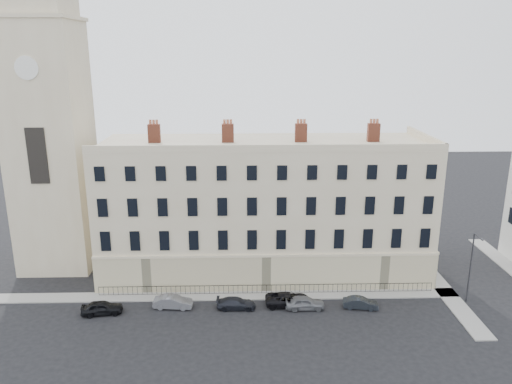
% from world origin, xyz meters
% --- Properties ---
extents(ground, '(160.00, 160.00, 0.00)m').
position_xyz_m(ground, '(0.00, 0.00, 0.00)').
color(ground, black).
rests_on(ground, ground).
extents(terrace, '(36.22, 12.22, 17.00)m').
position_xyz_m(terrace, '(-5.97, 11.97, 7.50)').
color(terrace, beige).
rests_on(terrace, ground).
extents(church_tower, '(8.00, 8.13, 44.00)m').
position_xyz_m(church_tower, '(-30.00, 14.00, 18.66)').
color(church_tower, beige).
rests_on(church_tower, ground).
extents(pavement_terrace, '(48.00, 2.00, 0.12)m').
position_xyz_m(pavement_terrace, '(-10.00, 5.00, 0.06)').
color(pavement_terrace, gray).
rests_on(pavement_terrace, ground).
extents(pavement_east_return, '(2.00, 24.00, 0.12)m').
position_xyz_m(pavement_east_return, '(13.00, 8.00, 0.06)').
color(pavement_east_return, gray).
rests_on(pavement_east_return, ground).
extents(railings, '(35.00, 0.04, 0.96)m').
position_xyz_m(railings, '(-6.00, 5.40, 0.55)').
color(railings, black).
rests_on(railings, ground).
extents(car_a, '(4.12, 2.15, 1.34)m').
position_xyz_m(car_a, '(-22.18, 1.73, 0.67)').
color(car_a, black).
rests_on(car_a, ground).
extents(car_b, '(3.97, 1.65, 1.28)m').
position_xyz_m(car_b, '(-15.44, 2.73, 0.64)').
color(car_b, slate).
rests_on(car_b, ground).
extents(car_c, '(3.91, 1.69, 1.12)m').
position_xyz_m(car_c, '(-9.17, 2.42, 0.56)').
color(car_c, black).
rests_on(car_c, ground).
extents(car_d, '(4.72, 2.24, 1.30)m').
position_xyz_m(car_d, '(-3.91, 2.89, 0.65)').
color(car_d, black).
rests_on(car_d, ground).
extents(car_e, '(3.92, 1.59, 1.33)m').
position_xyz_m(car_e, '(-2.36, 2.17, 0.67)').
color(car_e, slate).
rests_on(car_e, ground).
extents(car_f, '(3.60, 1.70, 1.14)m').
position_xyz_m(car_f, '(3.18, 2.13, 0.57)').
color(car_f, black).
rests_on(car_f, ground).
extents(streetlamp, '(0.35, 1.60, 7.39)m').
position_xyz_m(streetlamp, '(14.35, 3.18, 4.10)').
color(streetlamp, '#313137').
rests_on(streetlamp, ground).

